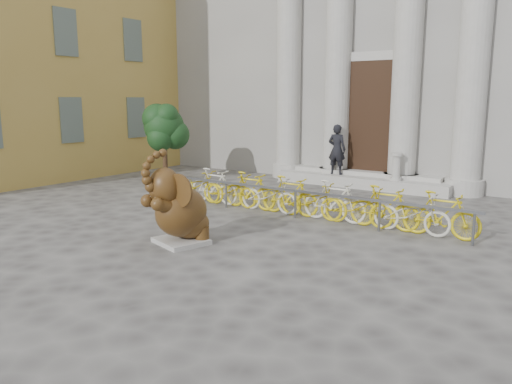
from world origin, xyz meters
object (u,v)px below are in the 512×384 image
Objects in this scene: elephant_statue at (179,210)px; pedestrian at (337,149)px; tree at (164,128)px; bike_rack at (300,197)px.

elephant_statue is 1.14× the size of pedestrian.
tree is at bearing 153.35° from elephant_statue.
elephant_statue is at bearing -43.08° from tree.
tree is (-6.61, 1.89, 1.44)m from bike_rack.
pedestrian reaches higher than elephant_statue.
tree is at bearing 164.06° from bike_rack.
tree is 6.09m from pedestrian.
tree reaches higher than pedestrian.
elephant_statue is 3.64m from bike_rack.
bike_rack is at bearing 93.67° from elephant_statue.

